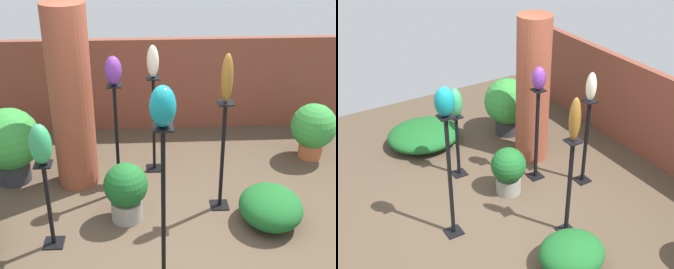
% 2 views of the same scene
% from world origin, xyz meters
% --- Properties ---
extents(ground_plane, '(8.00, 8.00, 0.00)m').
position_xyz_m(ground_plane, '(0.00, 0.00, 0.00)').
color(ground_plane, '#4C3D2D').
extents(brick_wall_back, '(5.60, 0.12, 1.37)m').
position_xyz_m(brick_wall_back, '(0.00, 2.76, 0.69)').
color(brick_wall_back, brown).
rests_on(brick_wall_back, ground).
extents(brick_pillar, '(0.49, 0.49, 2.17)m').
position_xyz_m(brick_pillar, '(-1.16, 1.29, 1.09)').
color(brick_pillar, brown).
rests_on(brick_pillar, ground).
extents(pedestal_ivory, '(0.20, 0.20, 1.25)m').
position_xyz_m(pedestal_ivory, '(-0.23, 1.53, 0.57)').
color(pedestal_ivory, black).
rests_on(pedestal_ivory, ground).
extents(pedestal_jade, '(0.20, 0.20, 0.94)m').
position_xyz_m(pedestal_jade, '(-1.28, 0.12, 0.42)').
color(pedestal_jade, black).
rests_on(pedestal_jade, ground).
extents(pedestal_teal, '(0.20, 0.20, 1.59)m').
position_xyz_m(pedestal_teal, '(-0.20, -0.50, 0.74)').
color(pedestal_teal, black).
rests_on(pedestal_teal, ground).
extents(pedestal_bronze, '(0.20, 0.20, 1.28)m').
position_xyz_m(pedestal_bronze, '(0.49, 0.68, 0.59)').
color(pedestal_bronze, black).
rests_on(pedestal_bronze, ground).
extents(pedestal_violet, '(0.20, 0.20, 1.36)m').
position_xyz_m(pedestal_violet, '(-0.66, 1.01, 0.63)').
color(pedestal_violet, black).
rests_on(pedestal_violet, ground).
extents(art_vase_ivory, '(0.14, 0.13, 0.39)m').
position_xyz_m(art_vase_ivory, '(-0.23, 1.53, 1.44)').
color(art_vase_ivory, beige).
rests_on(art_vase_ivory, pedestal_ivory).
extents(art_vase_jade, '(0.21, 0.20, 0.40)m').
position_xyz_m(art_vase_jade, '(-1.28, 0.12, 1.14)').
color(art_vase_jade, '#2D9356').
rests_on(art_vase_jade, pedestal_jade).
extents(art_vase_teal, '(0.20, 0.22, 0.33)m').
position_xyz_m(art_vase_teal, '(-0.20, -0.50, 1.76)').
color(art_vase_teal, '#0F727A').
rests_on(art_vase_teal, pedestal_teal).
extents(art_vase_bronze, '(0.12, 0.13, 0.51)m').
position_xyz_m(art_vase_bronze, '(0.49, 0.68, 1.53)').
color(art_vase_bronze, brown).
rests_on(art_vase_bronze, pedestal_bronze).
extents(art_vase_violet, '(0.18, 0.18, 0.31)m').
position_xyz_m(art_vase_violet, '(-0.66, 1.01, 1.52)').
color(art_vase_violet, '#6B2D8C').
rests_on(art_vase_violet, pedestal_violet).
extents(potted_plant_mid_left, '(0.75, 0.75, 0.95)m').
position_xyz_m(potted_plant_mid_left, '(-1.96, 1.35, 0.53)').
color(potted_plant_mid_left, '#2D2D33').
rests_on(potted_plant_mid_left, ground).
extents(potted_plant_near_pillar, '(0.47, 0.47, 0.67)m').
position_xyz_m(potted_plant_near_pillar, '(-0.55, 0.50, 0.37)').
color(potted_plant_near_pillar, gray).
rests_on(potted_plant_near_pillar, ground).
extents(potted_plant_front_left, '(0.59, 0.59, 0.76)m').
position_xyz_m(potted_plant_front_left, '(1.87, 1.73, 0.43)').
color(potted_plant_front_left, '#B25B38').
rests_on(potted_plant_front_left, ground).
extents(foliage_bed_west, '(0.67, 0.75, 0.38)m').
position_xyz_m(foliage_bed_west, '(0.98, 0.36, 0.19)').
color(foliage_bed_west, '#195923').
rests_on(foliage_bed_west, ground).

